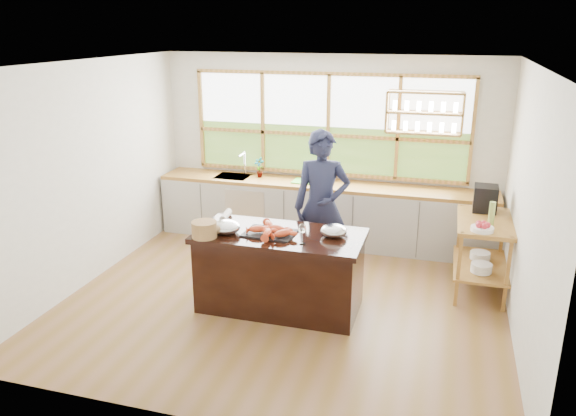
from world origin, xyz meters
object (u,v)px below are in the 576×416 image
at_px(cook, 322,206).
at_px(espresso_machine, 485,198).
at_px(island, 280,271).
at_px(wicker_basket, 204,229).

bearing_deg(cook, espresso_machine, 3.16).
bearing_deg(island, wicker_basket, -156.14).
height_order(island, espresso_machine, espresso_machine).
bearing_deg(espresso_machine, island, -144.89).
distance_m(island, espresso_machine, 2.70).
height_order(cook, espresso_machine, cook).
distance_m(espresso_machine, wicker_basket, 3.44).
xyz_separation_m(island, wicker_basket, (-0.75, -0.33, 0.53)).
height_order(island, cook, cook).
height_order(espresso_machine, wicker_basket, espresso_machine).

